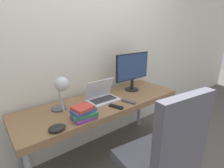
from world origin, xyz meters
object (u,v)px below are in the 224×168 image
(monitor, at_px, (132,69))
(book_stack, at_px, (84,113))
(desk_lamp, at_px, (61,88))
(game_controller, at_px, (57,128))
(laptop, at_px, (102,96))
(office_chair, at_px, (163,157))

(monitor, xyz_separation_m, book_stack, (-0.83, -0.26, -0.22))
(desk_lamp, xyz_separation_m, game_controller, (-0.15, -0.23, -0.23))
(monitor, xyz_separation_m, game_controller, (-1.09, -0.30, -0.25))
(laptop, height_order, book_stack, laptop)
(office_chair, distance_m, book_stack, 0.72)
(book_stack, bearing_deg, office_chair, -64.80)
(book_stack, xyz_separation_m, game_controller, (-0.25, -0.03, -0.03))
(monitor, bearing_deg, laptop, -175.25)
(monitor, bearing_deg, desk_lamp, -176.03)
(laptop, height_order, monitor, monitor)
(laptop, relative_size, office_chair, 0.30)
(laptop, bearing_deg, desk_lamp, -176.87)
(desk_lamp, height_order, office_chair, office_chair)
(desk_lamp, xyz_separation_m, book_stack, (0.10, -0.20, -0.19))
(desk_lamp, relative_size, game_controller, 2.62)
(laptop, height_order, desk_lamp, desk_lamp)
(book_stack, bearing_deg, game_controller, -172.58)
(desk_lamp, distance_m, game_controller, 0.36)
(desk_lamp, bearing_deg, office_chair, -64.44)
(desk_lamp, bearing_deg, laptop, 3.13)
(desk_lamp, height_order, book_stack, desk_lamp)
(office_chair, height_order, game_controller, office_chair)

